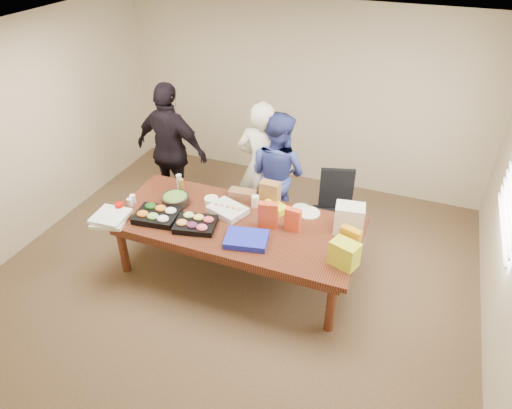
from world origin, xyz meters
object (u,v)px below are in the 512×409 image
at_px(conference_table, 235,248).
at_px(sheet_cake, 228,210).
at_px(person_right, 277,174).
at_px(office_chair, 331,215).
at_px(person_center, 262,167).
at_px(salad_bowl, 175,200).

relative_size(conference_table, sheet_cake, 6.82).
bearing_deg(conference_table, person_right, 82.52).
distance_m(office_chair, sheet_cake, 1.33).
relative_size(office_chair, person_center, 0.56).
height_order(office_chair, salad_bowl, office_chair).
relative_size(sheet_cake, salad_bowl, 1.25).
bearing_deg(sheet_cake, conference_table, -23.54).
bearing_deg(person_right, conference_table, 100.45).
bearing_deg(person_center, conference_table, 89.34).
bearing_deg(salad_bowl, office_chair, 25.66).
xyz_separation_m(office_chair, person_center, (-0.98, 0.15, 0.39)).
distance_m(office_chair, person_right, 0.85).
bearing_deg(salad_bowl, sheet_cake, 5.08).
relative_size(person_center, salad_bowl, 5.40).
bearing_deg(person_right, person_center, 16.86).
distance_m(conference_table, sheet_cake, 0.46).
distance_m(sheet_cake, salad_bowl, 0.65).
bearing_deg(conference_table, sheet_cake, 136.72).
xyz_separation_m(conference_table, salad_bowl, (-0.80, 0.08, 0.43)).
bearing_deg(office_chair, salad_bowl, -170.54).
distance_m(person_center, salad_bowl, 1.21).
xyz_separation_m(office_chair, salad_bowl, (-1.70, -0.82, 0.31)).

